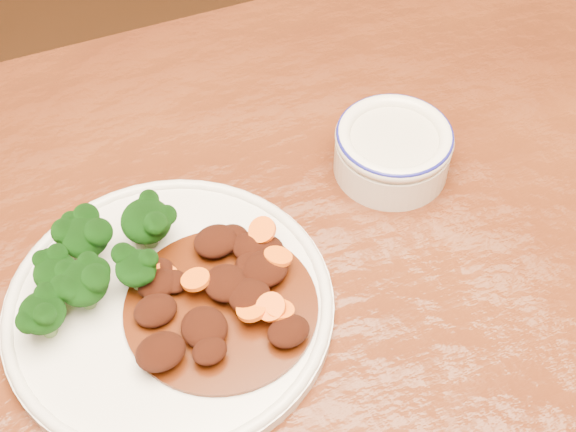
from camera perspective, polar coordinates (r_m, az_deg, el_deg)
name	(u,v)px	position (r m, az deg, el deg)	size (l,w,h in m)	color
dining_table	(324,366)	(0.76, 2.60, -10.61)	(1.58, 1.05, 0.75)	#5B2710
dinner_plate	(169,305)	(0.70, -8.44, -6.30)	(0.28, 0.28, 0.02)	silver
broccoli_florets	(95,261)	(0.69, -13.56, -3.12)	(0.15, 0.10, 0.05)	#638B48
mince_stew	(223,291)	(0.68, -4.66, -5.35)	(0.17, 0.16, 0.03)	#451D07
dip_bowl	(393,148)	(0.78, 7.47, 4.79)	(0.11, 0.11, 0.05)	white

